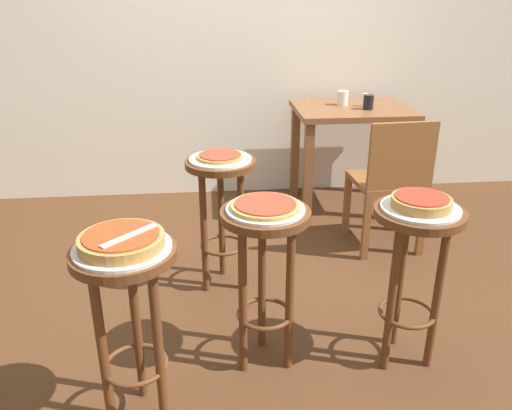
% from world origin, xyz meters
% --- Properties ---
extents(ground_plane, '(6.00, 6.00, 0.00)m').
position_xyz_m(ground_plane, '(0.00, 0.00, 0.00)').
color(ground_plane, '#4C2D19').
extents(stool_foreground, '(0.37, 0.37, 0.73)m').
position_xyz_m(stool_foreground, '(-0.58, -0.79, 0.53)').
color(stool_foreground, '#5B3319').
rests_on(stool_foreground, ground_plane).
extents(serving_plate_foreground, '(0.34, 0.34, 0.01)m').
position_xyz_m(serving_plate_foreground, '(-0.58, -0.79, 0.74)').
color(serving_plate_foreground, silver).
rests_on(serving_plate_foreground, stool_foreground).
extents(pizza_foreground, '(0.29, 0.29, 0.05)m').
position_xyz_m(pizza_foreground, '(-0.58, -0.79, 0.76)').
color(pizza_foreground, '#B78442').
rests_on(pizza_foreground, serving_plate_foreground).
extents(stool_middle, '(0.37, 0.37, 0.73)m').
position_xyz_m(stool_middle, '(0.55, -0.56, 0.53)').
color(stool_middle, '#5B3319').
rests_on(stool_middle, ground_plane).
extents(serving_plate_middle, '(0.32, 0.32, 0.01)m').
position_xyz_m(serving_plate_middle, '(0.55, -0.56, 0.74)').
color(serving_plate_middle, silver).
rests_on(serving_plate_middle, stool_middle).
extents(pizza_middle, '(0.24, 0.24, 0.05)m').
position_xyz_m(pizza_middle, '(0.55, -0.56, 0.76)').
color(pizza_middle, '#B78442').
rests_on(pizza_middle, serving_plate_middle).
extents(stool_leftside, '(0.37, 0.37, 0.73)m').
position_xyz_m(stool_leftside, '(-0.06, -0.50, 0.53)').
color(stool_leftside, '#5B3319').
rests_on(stool_leftside, ground_plane).
extents(serving_plate_leftside, '(0.32, 0.32, 0.01)m').
position_xyz_m(serving_plate_leftside, '(-0.06, -0.50, 0.74)').
color(serving_plate_leftside, silver).
rests_on(serving_plate_leftside, stool_leftside).
extents(pizza_leftside, '(0.28, 0.28, 0.02)m').
position_xyz_m(pizza_leftside, '(-0.06, -0.50, 0.75)').
color(pizza_leftside, tan).
rests_on(pizza_leftside, serving_plate_leftside).
extents(stool_rear, '(0.37, 0.37, 0.73)m').
position_xyz_m(stool_rear, '(-0.22, 0.16, 0.53)').
color(stool_rear, '#5B3319').
rests_on(stool_rear, ground_plane).
extents(serving_plate_rear, '(0.32, 0.32, 0.01)m').
position_xyz_m(serving_plate_rear, '(-0.22, 0.16, 0.74)').
color(serving_plate_rear, white).
rests_on(serving_plate_rear, stool_rear).
extents(pizza_rear, '(0.24, 0.24, 0.02)m').
position_xyz_m(pizza_rear, '(-0.22, 0.16, 0.75)').
color(pizza_rear, '#B78442').
rests_on(pizza_rear, serving_plate_rear).
extents(dining_table, '(0.81, 0.64, 0.77)m').
position_xyz_m(dining_table, '(0.75, 1.18, 0.62)').
color(dining_table, brown).
rests_on(dining_table, ground_plane).
extents(cup_near_edge, '(0.07, 0.07, 0.10)m').
position_xyz_m(cup_near_edge, '(0.83, 1.09, 0.82)').
color(cup_near_edge, black).
rests_on(cup_near_edge, dining_table).
extents(cup_far_edge, '(0.08, 0.08, 0.10)m').
position_xyz_m(cup_far_edge, '(0.69, 1.24, 0.82)').
color(cup_far_edge, silver).
rests_on(cup_far_edge, dining_table).
extents(condiment_shaker, '(0.04, 0.04, 0.09)m').
position_xyz_m(condiment_shaker, '(0.84, 1.19, 0.81)').
color(condiment_shaker, white).
rests_on(condiment_shaker, dining_table).
extents(wooden_chair, '(0.43, 0.43, 0.85)m').
position_xyz_m(wooden_chair, '(0.82, 0.49, 0.47)').
color(wooden_chair, brown).
rests_on(wooden_chair, ground_plane).
extents(pizza_server_knife, '(0.17, 0.17, 0.01)m').
position_xyz_m(pizza_server_knife, '(-0.55, -0.81, 0.79)').
color(pizza_server_knife, silver).
rests_on(pizza_server_knife, pizza_foreground).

